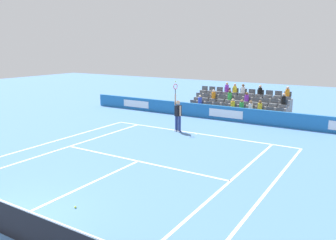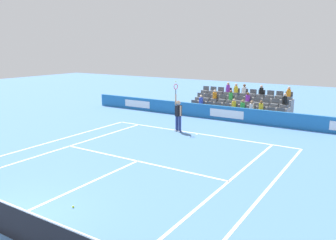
{
  "view_description": "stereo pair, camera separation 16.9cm",
  "coord_description": "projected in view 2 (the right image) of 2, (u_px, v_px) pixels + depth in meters",
  "views": [
    {
      "loc": [
        -8.25,
        4.48,
        4.71
      ],
      "look_at": [
        0.58,
        -9.72,
        1.1
      ],
      "focal_mm": 36.34,
      "sensor_mm": 36.0,
      "label": 1
    },
    {
      "loc": [
        -8.39,
        4.39,
        4.71
      ],
      "look_at": [
        0.58,
        -9.72,
        1.1
      ],
      "focal_mm": 36.34,
      "sensor_mm": 36.0,
      "label": 2
    }
  ],
  "objects": [
    {
      "name": "line_service",
      "position": [
        137.0,
        161.0,
        14.3
      ],
      "size": [
        8.23,
        0.1,
        0.01
      ],
      "primitive_type": "cube",
      "color": "white",
      "rests_on": "ground"
    },
    {
      "name": "line_baseline",
      "position": [
        198.0,
        134.0,
        18.83
      ],
      "size": [
        10.97,
        0.1,
        0.01
      ],
      "primitive_type": "cube",
      "color": "white",
      "rests_on": "ground"
    },
    {
      "name": "line_singles_sideline_right",
      "position": [
        224.0,
        186.0,
        11.77
      ],
      "size": [
        0.1,
        11.89,
        0.01
      ],
      "primitive_type": "cube",
      "color": "white",
      "rests_on": "ground"
    },
    {
      "name": "line_centre_service",
      "position": [
        80.0,
        187.0,
        11.66
      ],
      "size": [
        0.1,
        6.4,
        0.01
      ],
      "primitive_type": "cube",
      "color": "white",
      "rests_on": "ground"
    },
    {
      "name": "tennis_player",
      "position": [
        178.0,
        114.0,
        19.09
      ],
      "size": [
        0.51,
        0.41,
        2.85
      ],
      "color": "navy",
      "rests_on": "ground"
    },
    {
      "name": "stadium_stand",
      "position": [
        240.0,
        107.0,
        23.98
      ],
      "size": [
        6.82,
        2.85,
        2.16
      ],
      "color": "gray",
      "rests_on": "ground"
    },
    {
      "name": "loose_tennis_ball",
      "position": [
        73.0,
        207.0,
        10.15
      ],
      "size": [
        0.07,
        0.07,
        0.07
      ],
      "primitive_type": "sphere",
      "color": "#D1E533",
      "rests_on": "ground"
    },
    {
      "name": "line_doubles_sideline_right",
      "position": [
        263.0,
        195.0,
        11.05
      ],
      "size": [
        0.1,
        11.89,
        0.01
      ],
      "primitive_type": "cube",
      "color": "white",
      "rests_on": "ground"
    },
    {
      "name": "line_singles_sideline_left",
      "position": [
        62.0,
        148.0,
        16.08
      ],
      "size": [
        0.1,
        11.89,
        0.01
      ],
      "primitive_type": "cube",
      "color": "white",
      "rests_on": "ground"
    },
    {
      "name": "sponsor_barrier",
      "position": [
        227.0,
        113.0,
        22.11
      ],
      "size": [
        21.84,
        0.22,
        0.92
      ],
      "color": "#1E66AD",
      "rests_on": "ground"
    },
    {
      "name": "line_doubles_sideline_left",
      "position": [
        44.0,
        144.0,
        16.8
      ],
      "size": [
        0.1,
        11.89,
        0.01
      ],
      "primitive_type": "cube",
      "color": "white",
      "rests_on": "ground"
    },
    {
      "name": "line_centre_mark",
      "position": [
        197.0,
        134.0,
        18.75
      ],
      "size": [
        0.1,
        0.2,
        0.01
      ],
      "primitive_type": "cube",
      "color": "white",
      "rests_on": "ground"
    }
  ]
}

